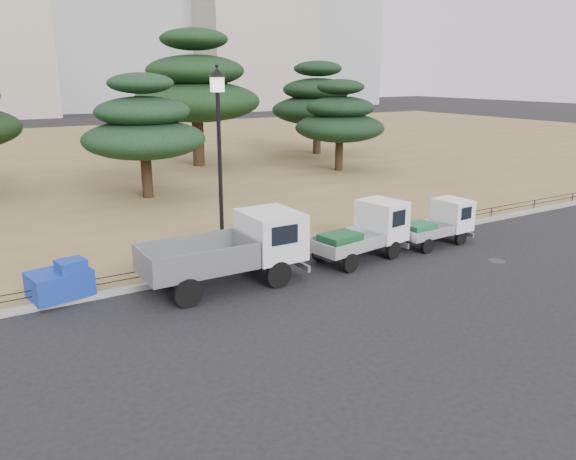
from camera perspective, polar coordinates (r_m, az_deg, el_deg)
ground at (r=17.22m, az=3.48°, el=-5.70°), size 220.00×220.00×0.00m
lawn at (r=45.12m, az=-19.41°, el=6.86°), size 120.00×56.00×0.15m
curb at (r=19.25m, az=-0.93°, el=-3.09°), size 120.00×0.25×0.16m
truck_large at (r=16.98m, az=-5.63°, el=-1.81°), size 4.91×2.00×2.14m
truck_kei_front at (r=19.63m, az=7.77°, el=-0.18°), size 3.83×2.07×1.93m
truck_kei_rear at (r=21.90m, az=15.01°, el=0.69°), size 3.17×1.50×1.63m
street_lamp at (r=17.70m, az=-7.03°, el=9.44°), size 0.56×0.56×6.27m
pipe_fence at (r=19.26m, az=-1.16°, el=-1.95°), size 38.00×0.04×0.40m
tarp_pile at (r=17.17m, az=-22.07°, el=-4.89°), size 1.79×1.45×1.07m
manhole at (r=20.70m, az=20.43°, el=-2.97°), size 0.60×0.60×0.01m
pine_center_left at (r=29.09m, az=-14.47°, el=10.12°), size 6.07×6.07×6.17m
pine_center_right at (r=38.83m, az=-9.33°, el=14.07°), size 8.45×8.45×8.97m
pine_east_near at (r=36.61m, az=5.29°, el=11.21°), size 5.72×5.72×5.78m
pine_east_far at (r=44.49m, az=3.01°, el=12.97°), size 7.03×7.03×7.06m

